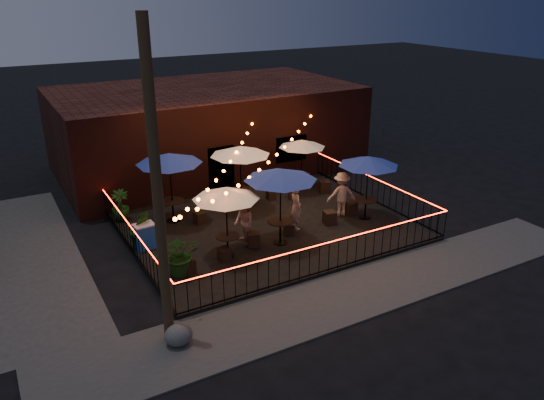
# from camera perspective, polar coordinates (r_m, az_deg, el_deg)

# --- Properties ---
(ground) EXTENTS (110.00, 110.00, 0.00)m
(ground) POSITION_cam_1_polar(r_m,az_deg,el_deg) (18.38, 2.45, -5.44)
(ground) COLOR black
(ground) RESTS_ON ground
(patio) EXTENTS (10.00, 8.00, 0.15)m
(patio) POSITION_cam_1_polar(r_m,az_deg,el_deg) (19.89, -0.58, -2.94)
(patio) COLOR black
(patio) RESTS_ON ground
(sidewalk) EXTENTS (18.00, 2.50, 0.05)m
(sidewalk) POSITION_cam_1_polar(r_m,az_deg,el_deg) (16.06, 8.64, -9.94)
(sidewalk) COLOR #3C3A38
(sidewalk) RESTS_ON ground
(brick_building) EXTENTS (14.00, 8.00, 4.00)m
(brick_building) POSITION_cam_1_polar(r_m,az_deg,el_deg) (26.50, -7.11, 7.68)
(brick_building) COLOR #36130E
(brick_building) RESTS_ON ground
(utility_pole) EXTENTS (0.26, 0.26, 8.00)m
(utility_pole) POSITION_cam_1_polar(r_m,az_deg,el_deg) (12.51, -12.22, 0.63)
(utility_pole) COLOR #3D2E19
(utility_pole) RESTS_ON ground
(fence_front) EXTENTS (10.00, 0.04, 1.04)m
(fence_front) POSITION_cam_1_polar(r_m,az_deg,el_deg) (16.60, 6.13, -6.14)
(fence_front) COLOR black
(fence_front) RESTS_ON patio
(fence_left) EXTENTS (0.04, 8.00, 1.04)m
(fence_left) POSITION_cam_1_polar(r_m,az_deg,el_deg) (18.01, -14.70, -4.43)
(fence_left) COLOR black
(fence_left) RESTS_ON patio
(fence_right) EXTENTS (0.04, 8.00, 1.04)m
(fence_right) POSITION_cam_1_polar(r_m,az_deg,el_deg) (22.32, 10.74, 1.13)
(fence_right) COLOR black
(fence_right) RESTS_ON patio
(festoon_lights) EXTENTS (10.02, 8.72, 1.32)m
(festoon_lights) POSITION_cam_1_polar(r_m,az_deg,el_deg) (18.30, -2.92, 3.02)
(festoon_lights) COLOR #FF5A0B
(festoon_lights) RESTS_ON ground
(cafe_table_0) EXTENTS (2.75, 2.75, 2.39)m
(cafe_table_0) POSITION_cam_1_polar(r_m,az_deg,el_deg) (16.83, -4.98, 0.56)
(cafe_table_0) COLOR black
(cafe_table_0) RESTS_ON patio
(cafe_table_1) EXTENTS (3.24, 3.24, 2.70)m
(cafe_table_1) POSITION_cam_1_polar(r_m,az_deg,el_deg) (19.72, -11.02, 4.32)
(cafe_table_1) COLOR black
(cafe_table_1) RESTS_ON patio
(cafe_table_2) EXTENTS (3.18, 3.18, 2.73)m
(cafe_table_2) POSITION_cam_1_polar(r_m,az_deg,el_deg) (17.58, 0.93, 2.65)
(cafe_table_2) COLOR black
(cafe_table_2) RESTS_ON patio
(cafe_table_3) EXTENTS (2.87, 2.87, 2.60)m
(cafe_table_3) POSITION_cam_1_polar(r_m,az_deg,el_deg) (20.63, -3.44, 5.22)
(cafe_table_3) COLOR black
(cafe_table_3) RESTS_ON patio
(cafe_table_4) EXTENTS (2.97, 2.97, 2.49)m
(cafe_table_4) POSITION_cam_1_polar(r_m,az_deg,el_deg) (20.01, 10.36, 4.06)
(cafe_table_4) COLOR black
(cafe_table_4) RESTS_ON patio
(cafe_table_5) EXTENTS (2.62, 2.62, 2.23)m
(cafe_table_5) POSITION_cam_1_polar(r_m,az_deg,el_deg) (22.88, 3.26, 6.02)
(cafe_table_5) COLOR black
(cafe_table_5) RESTS_ON patio
(bistro_chair_0) EXTENTS (0.50, 0.50, 0.45)m
(bistro_chair_0) POSITION_cam_1_polar(r_m,az_deg,el_deg) (16.78, -9.06, -7.08)
(bistro_chair_0) COLOR black
(bistro_chair_0) RESTS_ON patio
(bistro_chair_1) EXTENTS (0.40, 0.40, 0.42)m
(bistro_chair_1) POSITION_cam_1_polar(r_m,az_deg,el_deg) (17.40, -5.16, -5.83)
(bistro_chair_1) COLOR black
(bistro_chair_1) RESTS_ON patio
(bistro_chair_2) EXTENTS (0.43, 0.43, 0.45)m
(bistro_chair_2) POSITION_cam_1_polar(r_m,az_deg,el_deg) (19.55, -13.56, -3.08)
(bistro_chair_2) COLOR black
(bistro_chair_2) RESTS_ON patio
(bistro_chair_3) EXTENTS (0.44, 0.44, 0.45)m
(bistro_chair_3) POSITION_cam_1_polar(r_m,az_deg,el_deg) (20.14, -7.79, -1.89)
(bistro_chair_3) COLOR black
(bistro_chair_3) RESTS_ON patio
(bistro_chair_4) EXTENTS (0.53, 0.53, 0.49)m
(bistro_chair_4) POSITION_cam_1_polar(r_m,az_deg,el_deg) (18.26, -2.02, -4.23)
(bistro_chair_4) COLOR black
(bistro_chair_4) RESTS_ON patio
(bistro_chair_5) EXTENTS (0.44, 0.44, 0.41)m
(bistro_chair_5) POSITION_cam_1_polar(r_m,az_deg,el_deg) (19.11, 1.80, -3.12)
(bistro_chair_5) COLOR black
(bistro_chair_5) RESTS_ON patio
(bistro_chair_6) EXTENTS (0.49, 0.49, 0.49)m
(bistro_chair_6) POSITION_cam_1_polar(r_m,az_deg,el_deg) (21.34, -4.54, -0.30)
(bistro_chair_6) COLOR black
(bistro_chair_6) RESTS_ON patio
(bistro_chair_7) EXTENTS (0.36, 0.36, 0.40)m
(bistro_chair_7) POSITION_cam_1_polar(r_m,az_deg,el_deg) (22.20, -0.11, 0.54)
(bistro_chair_7) COLOR black
(bistro_chair_7) RESTS_ON patio
(bistro_chair_8) EXTENTS (0.50, 0.50, 0.50)m
(bistro_chair_8) POSITION_cam_1_polar(r_m,az_deg,el_deg) (20.00, 6.22, -1.90)
(bistro_chair_8) COLOR black
(bistro_chair_8) RESTS_ON patio
(bistro_chair_9) EXTENTS (0.44, 0.44, 0.50)m
(bistro_chair_9) POSITION_cam_1_polar(r_m,az_deg,el_deg) (20.96, 8.39, -0.87)
(bistro_chair_9) COLOR black
(bistro_chair_9) RESTS_ON patio
(bistro_chair_10) EXTENTS (0.50, 0.50, 0.45)m
(bistro_chair_10) POSITION_cam_1_polar(r_m,az_deg,el_deg) (22.29, 2.28, 0.70)
(bistro_chair_10) COLOR black
(bistro_chair_10) RESTS_ON patio
(bistro_chair_11) EXTENTS (0.54, 0.54, 0.52)m
(bistro_chair_11) POSITION_cam_1_polar(r_m,az_deg,el_deg) (23.07, 5.63, 1.44)
(bistro_chair_11) COLOR black
(bistro_chair_11) RESTS_ON patio
(patron_a) EXTENTS (0.45, 0.64, 1.66)m
(patron_a) POSITION_cam_1_polar(r_m,az_deg,el_deg) (19.33, 2.59, -0.80)
(patron_a) COLOR tan
(patron_a) RESTS_ON patio
(patron_b) EXTENTS (0.64, 0.81, 1.61)m
(patron_b) POSITION_cam_1_polar(r_m,az_deg,el_deg) (18.17, -3.08, -2.44)
(patron_b) COLOR #DA9D8A
(patron_b) RESTS_ON patio
(patron_c) EXTENTS (1.27, 0.97, 1.74)m
(patron_c) POSITION_cam_1_polar(r_m,az_deg,el_deg) (20.62, 7.49, 0.64)
(patron_c) COLOR tan
(patron_c) RESTS_ON patio
(potted_shrub_a) EXTENTS (1.38, 1.26, 1.33)m
(potted_shrub_a) POSITION_cam_1_polar(r_m,az_deg,el_deg) (16.58, -9.81, -5.80)
(potted_shrub_a) COLOR #173410
(potted_shrub_a) RESTS_ON patio
(potted_shrub_b) EXTENTS (0.78, 0.65, 1.34)m
(potted_shrub_b) POSITION_cam_1_polar(r_m,az_deg,el_deg) (18.54, -14.04, -3.03)
(potted_shrub_b) COLOR #10350A
(potted_shrub_b) RESTS_ON patio
(potted_shrub_c) EXTENTS (0.86, 0.86, 1.19)m
(potted_shrub_c) POSITION_cam_1_polar(r_m,az_deg,el_deg) (20.91, -16.02, -0.56)
(potted_shrub_c) COLOR #0A370A
(potted_shrub_c) RESTS_ON patio
(cooler) EXTENTS (0.72, 0.55, 0.90)m
(cooler) POSITION_cam_1_polar(r_m,az_deg,el_deg) (18.49, -13.52, -3.80)
(cooler) COLOR blue
(cooler) RESTS_ON patio
(boulder) EXTENTS (1.01, 0.94, 0.63)m
(boulder) POSITION_cam_1_polar(r_m,az_deg,el_deg) (13.95, -10.01, -14.08)
(boulder) COLOR #4B4A45
(boulder) RESTS_ON ground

